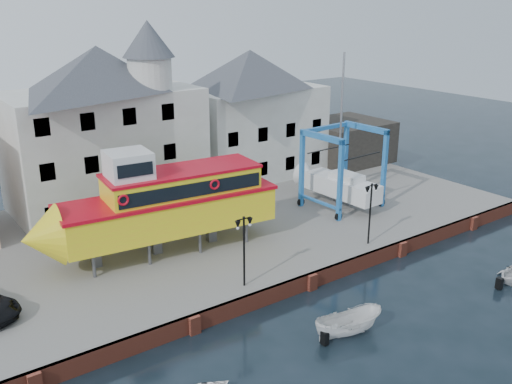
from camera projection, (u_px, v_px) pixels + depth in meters
ground at (311, 289)px, 33.92m from camera, size 140.00×140.00×0.00m
hardstanding at (214, 225)px, 42.21m from camera, size 44.00×22.00×1.00m
quay_wall at (310, 281)px, 33.84m from camera, size 44.00×0.47×1.00m
building_white_main at (105, 125)px, 42.99m from camera, size 14.00×8.30×14.00m
building_white_right at (250, 113)px, 51.38m from camera, size 12.00×8.00×11.20m
shed_dark at (344, 141)px, 56.54m from camera, size 8.00×7.00×4.00m
lamp_post_left at (244, 234)px, 31.29m from camera, size 1.12×0.32×4.20m
lamp_post_right at (371, 198)px, 36.83m from camera, size 1.12×0.32×4.20m
tour_boat at (155, 205)px, 35.41m from camera, size 16.08×5.32×6.87m
travel_lift at (336, 180)px, 44.61m from camera, size 5.71×7.87×11.75m
motorboat_a at (348, 334)px, 29.36m from camera, size 4.05×2.29×1.48m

